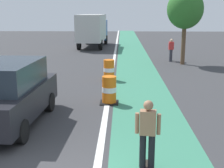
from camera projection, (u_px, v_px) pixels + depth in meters
name	position (u px, v px, depth m)	size (l,w,h in m)	color
bike_lane_strip	(138.00, 74.00, 17.99)	(2.50, 80.00, 0.01)	#387F60
lane_divider_stripe	(112.00, 74.00, 18.03)	(0.20, 80.00, 0.01)	silver
skateboarder_on_lane	(148.00, 134.00, 6.91)	(0.57, 0.82, 1.69)	black
parked_suv_nearest	(10.00, 93.00, 9.83)	(2.08, 4.68, 2.04)	black
traffic_barrel_front	(109.00, 90.00, 12.21)	(0.73, 0.73, 1.09)	orange
traffic_barrel_mid	(109.00, 70.00, 16.29)	(0.73, 0.73, 1.09)	orange
delivery_truck_down_block	(93.00, 29.00, 30.87)	(2.66, 7.70, 3.23)	beige
traffic_light_corner	(184.00, 12.00, 20.44)	(0.41, 0.32, 5.10)	#2D2D2D
pedestrian_crossing	(171.00, 49.00, 22.55)	(0.34, 0.20, 1.61)	#33333D
pedestrian_waiting	(171.00, 50.00, 22.18)	(0.34, 0.20, 1.61)	#33333D
street_tree_sidewalk	(185.00, 10.00, 20.40)	(2.40, 2.40, 5.00)	brown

